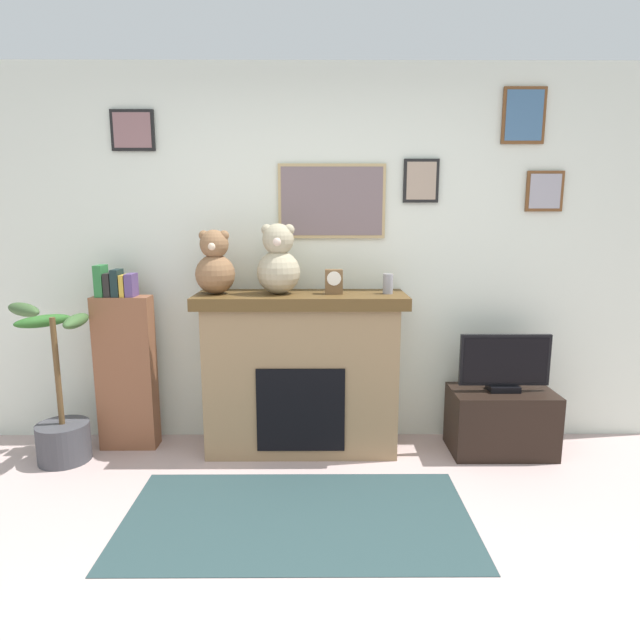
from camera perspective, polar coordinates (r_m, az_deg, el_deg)
The scene contains 12 objects.
ground_plane at distance 2.42m, azimuth -1.27°, elevation -30.11°, with size 12.00×12.00×0.00m, color #BBA19D.
back_wall at distance 3.84m, azimuth -0.80°, elevation 6.61°, with size 5.20×0.15×2.60m.
fireplace at distance 3.69m, azimuth -1.98°, elevation -5.47°, with size 1.39×0.51×1.09m.
bookshelf at distance 3.94m, azimuth -19.91°, elevation -4.67°, with size 0.38×0.16×1.28m.
potted_plant at distance 3.95m, azimuth -25.82°, elevation -8.88°, with size 0.48×0.55×1.08m.
tv_stand at distance 3.93m, azimuth 18.60°, elevation -10.13°, with size 0.68×0.40×0.44m, color black.
television at distance 3.81m, azimuth 18.98°, elevation -4.41°, with size 0.60×0.14×0.39m.
area_rug at distance 3.08m, azimuth -2.42°, elevation -20.14°, with size 1.86×0.98×0.01m, color #294041.
candle_jar at distance 3.58m, azimuth 7.21°, elevation 3.83°, with size 0.07×0.07×0.13m, color gray.
mantel_clock at distance 3.55m, azimuth 1.47°, elevation 4.09°, with size 0.12×0.09×0.16m.
teddy_bear_tan at distance 3.60m, azimuth -11.07°, elevation 5.71°, with size 0.26×0.26×0.42m.
teddy_bear_brown at distance 3.54m, azimuth -4.43°, elevation 6.09°, with size 0.28×0.28×0.46m.
Camera 1 is at (0.04, -1.83, 1.58)m, focal length 30.20 mm.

